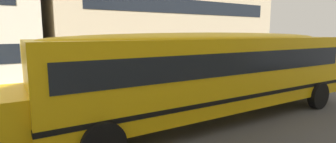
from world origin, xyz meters
TOP-DOWN VIEW (x-y plane):
  - ground_plane at (0.00, 0.00)m, footprint 400.00×400.00m
  - sidewalk_far at (0.00, 7.20)m, footprint 120.00×3.00m
  - lane_centreline at (0.00, 0.00)m, footprint 110.00×0.16m
  - school_bus at (-0.59, -1.33)m, footprint 13.86×3.43m
  - parked_car_black_under_tree at (9.91, 4.32)m, footprint 3.90×1.88m
  - parked_car_beige_beside_sign at (16.75, 4.62)m, footprint 3.98×2.03m

SIDE VIEW (x-z plane):
  - ground_plane at x=0.00m, z-range 0.00..0.00m
  - lane_centreline at x=0.00m, z-range 0.00..0.01m
  - sidewalk_far at x=0.00m, z-range 0.00..0.01m
  - parked_car_black_under_tree at x=9.91m, z-range 0.02..1.66m
  - parked_car_beige_beside_sign at x=16.75m, z-range 0.02..1.66m
  - school_bus at x=-0.59m, z-range 0.29..3.38m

